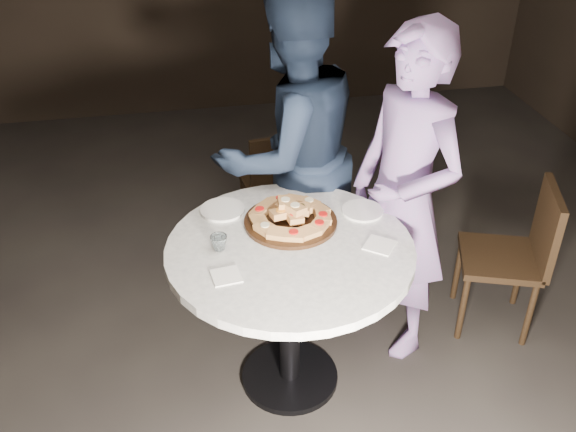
{
  "coord_description": "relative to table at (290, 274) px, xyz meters",
  "views": [
    {
      "loc": [
        -0.5,
        -2.46,
        2.54
      ],
      "look_at": [
        -0.04,
        -0.09,
        0.98
      ],
      "focal_mm": 40.0,
      "sensor_mm": 36.0,
      "label": 1
    }
  ],
  "objects": [
    {
      "name": "focaccia_pile",
      "position": [
        0.04,
        0.18,
        0.21
      ],
      "size": [
        0.4,
        0.4,
        0.11
      ],
      "rotation": [
        0.0,
        0.0,
        -0.22
      ],
      "color": "#BD8349",
      "rests_on": "serving_board"
    },
    {
      "name": "water_glass",
      "position": [
        -0.32,
        0.03,
        0.19
      ],
      "size": [
        0.1,
        0.1,
        0.07
      ],
      "primitive_type": "imported",
      "rotation": [
        0.0,
        0.0,
        -0.39
      ],
      "color": "silver",
      "rests_on": "table"
    },
    {
      "name": "serving_board",
      "position": [
        0.04,
        0.18,
        0.17
      ],
      "size": [
        0.46,
        0.46,
        0.02
      ],
      "primitive_type": "cylinder",
      "rotation": [
        0.0,
        0.0,
        -0.03
      ],
      "color": "black",
      "rests_on": "table"
    },
    {
      "name": "napkin_far",
      "position": [
        0.4,
        -0.08,
        0.16
      ],
      "size": [
        0.18,
        0.18,
        0.01
      ],
      "primitive_type": "cube",
      "rotation": [
        0.0,
        0.0,
        -0.65
      ],
      "color": "white",
      "rests_on": "table"
    },
    {
      "name": "table",
      "position": [
        0.0,
        0.0,
        0.0
      ],
      "size": [
        1.27,
        1.27,
        0.85
      ],
      "rotation": [
        0.0,
        0.0,
        -0.12
      ],
      "color": "black",
      "rests_on": "ground"
    },
    {
      "name": "diner_teal",
      "position": [
        0.62,
        0.23,
        0.2
      ],
      "size": [
        0.66,
        0.77,
        1.78
      ],
      "primitive_type": "imported",
      "rotation": [
        0.0,
        0.0,
        -1.13
      ],
      "color": "slate",
      "rests_on": "ground"
    },
    {
      "name": "chair_far",
      "position": [
        0.15,
        1.27,
        -0.22
      ],
      "size": [
        0.43,
        0.45,
        0.83
      ],
      "rotation": [
        0.0,
        0.0,
        3.26
      ],
      "color": "black",
      "rests_on": "ground"
    },
    {
      "name": "plate_left",
      "position": [
        -0.27,
        0.36,
        0.16
      ],
      "size": [
        0.29,
        0.29,
        0.01
      ],
      "primitive_type": "cylinder",
      "rotation": [
        0.0,
        0.0,
        0.39
      ],
      "color": "white",
      "rests_on": "table"
    },
    {
      "name": "floor",
      "position": [
        0.04,
        0.14,
        -0.69
      ],
      "size": [
        7.0,
        7.0,
        0.0
      ],
      "primitive_type": "plane",
      "color": "black",
      "rests_on": "ground"
    },
    {
      "name": "chair_right",
      "position": [
        1.3,
        0.2,
        -0.18
      ],
      "size": [
        0.54,
        0.53,
        0.88
      ],
      "rotation": [
        0.0,
        0.0,
        -1.91
      ],
      "color": "black",
      "rests_on": "ground"
    },
    {
      "name": "plate_right",
      "position": [
        0.41,
        0.22,
        0.16
      ],
      "size": [
        0.26,
        0.26,
        0.01
      ],
      "primitive_type": "cylinder",
      "rotation": [
        0.0,
        0.0,
        -0.33
      ],
      "color": "white",
      "rests_on": "table"
    },
    {
      "name": "napkin_near",
      "position": [
        -0.31,
        -0.17,
        0.16
      ],
      "size": [
        0.13,
        0.13,
        0.01
      ],
      "primitive_type": "cube",
      "rotation": [
        0.0,
        0.0,
        0.12
      ],
      "color": "white",
      "rests_on": "table"
    },
    {
      "name": "diner_navy",
      "position": [
        0.14,
        0.74,
        0.24
      ],
      "size": [
        1.11,
        1.0,
        1.86
      ],
      "primitive_type": "imported",
      "rotation": [
        0.0,
        0.0,
        3.54
      ],
      "color": "#141D30",
      "rests_on": "ground"
    }
  ]
}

